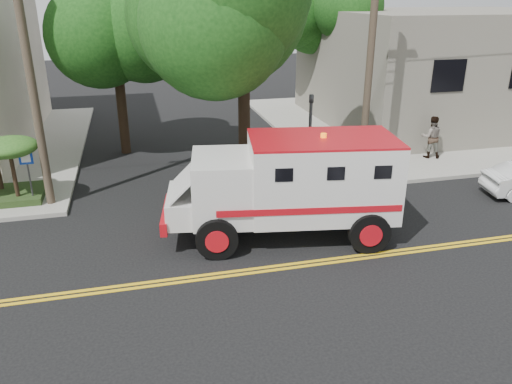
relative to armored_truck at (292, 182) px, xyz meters
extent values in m
plane|color=black|center=(-1.89, -1.81, -1.78)|extent=(100.00, 100.00, 0.00)
cube|color=gray|center=(11.61, 11.69, -1.70)|extent=(17.00, 17.00, 0.15)
cube|color=slate|center=(13.11, 12.19, 1.37)|extent=(14.00, 12.00, 6.00)
cylinder|color=#382D23|center=(-7.49, 4.19, 2.72)|extent=(0.28, 0.28, 9.00)
cylinder|color=#382D23|center=(4.41, 4.39, 2.72)|extent=(0.28, 0.28, 9.00)
cylinder|color=black|center=(-0.39, 4.69, 1.72)|extent=(0.44, 0.44, 7.00)
cylinder|color=black|center=(-4.89, 10.19, 1.02)|extent=(0.44, 0.44, 5.60)
sphere|color=#113A10|center=(-4.89, 10.19, 3.82)|extent=(3.92, 3.92, 3.92)
sphere|color=#113A10|center=(-4.05, 9.63, 4.24)|extent=(3.36, 3.36, 3.36)
cylinder|color=black|center=(6.61, 14.19, 1.20)|extent=(0.44, 0.44, 5.95)
sphere|color=#113A10|center=(6.61, 14.19, 4.17)|extent=(4.20, 4.20, 4.20)
sphere|color=#113A10|center=(7.51, 13.59, 4.62)|extent=(3.60, 3.60, 3.60)
cylinder|color=#3F3F42|center=(1.91, 3.79, 0.02)|extent=(0.12, 0.12, 3.60)
imported|color=#3F3F42|center=(1.91, 3.79, 1.37)|extent=(0.15, 0.18, 0.90)
cylinder|color=#3F3F42|center=(-8.09, 4.39, -0.78)|extent=(0.06, 0.06, 2.00)
cube|color=#0C33A5|center=(-8.09, 4.33, 0.02)|extent=(0.45, 0.03, 0.45)
cylinder|color=black|center=(-8.59, 4.49, -0.55)|extent=(0.14, 0.14, 1.68)
ellipsoid|color=#1C4B16|center=(-8.59, 4.49, 0.40)|extent=(1.91, 1.91, 0.66)
cube|color=silver|center=(0.88, -0.14, 0.13)|extent=(4.60, 3.15, 2.29)
cube|color=silver|center=(-2.03, 0.33, -0.08)|extent=(2.11, 2.65, 1.86)
cube|color=black|center=(-2.87, 0.46, 0.41)|extent=(0.36, 1.84, 0.76)
cube|color=silver|center=(-3.16, 0.51, -0.63)|extent=(1.32, 2.31, 0.76)
cube|color=#B10D17|center=(-3.70, 0.60, -0.90)|extent=(0.57, 2.35, 0.38)
cube|color=#B10D17|center=(0.88, -0.14, 1.31)|extent=(4.60, 3.15, 0.07)
cylinder|color=black|center=(-2.44, -0.85, -1.18)|extent=(1.24, 0.54, 1.20)
cylinder|color=black|center=(-2.05, 1.57, -1.18)|extent=(1.24, 0.54, 1.20)
cylinder|color=black|center=(1.87, -1.54, -1.18)|extent=(1.24, 0.54, 1.20)
cylinder|color=black|center=(2.26, 0.88, -1.18)|extent=(1.24, 0.54, 1.20)
imported|color=gray|center=(3.61, 5.34, -0.86)|extent=(0.67, 0.62, 1.54)
imported|color=gray|center=(8.31, 5.65, -0.69)|extent=(1.09, 0.97, 1.87)
camera|label=1|loc=(-4.39, -13.23, 5.22)|focal=35.00mm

